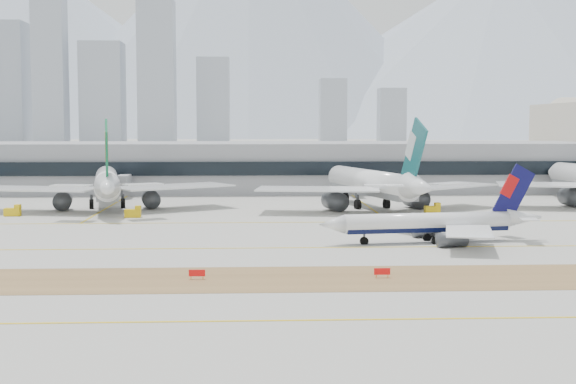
{
  "coord_description": "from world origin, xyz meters",
  "views": [
    {
      "loc": [
        2.9,
        -138.36,
        20.77
      ],
      "look_at": [
        10.12,
        18.0,
        7.5
      ],
      "focal_mm": 50.0,
      "sensor_mm": 36.0,
      "label": 1
    }
  ],
  "objects_px": {
    "widebody_eva": "(107,185)",
    "terminal": "(242,166)",
    "taxiing_airliner": "(435,223)",
    "widebody_cathay": "(374,185)"
  },
  "relations": [
    {
      "from": "widebody_cathay",
      "to": "terminal",
      "type": "height_order",
      "value": "widebody_cathay"
    },
    {
      "from": "widebody_eva",
      "to": "terminal",
      "type": "relative_size",
      "value": 0.22
    },
    {
      "from": "widebody_eva",
      "to": "terminal",
      "type": "height_order",
      "value": "widebody_eva"
    },
    {
      "from": "taxiing_airliner",
      "to": "terminal",
      "type": "bearing_deg",
      "value": -81.16
    },
    {
      "from": "taxiing_airliner",
      "to": "widebody_eva",
      "type": "xyz_separation_m",
      "value": [
        -67.76,
        59.35,
        2.56
      ]
    },
    {
      "from": "terminal",
      "to": "widebody_cathay",
      "type": "bearing_deg",
      "value": -60.64
    },
    {
      "from": "widebody_eva",
      "to": "widebody_cathay",
      "type": "xyz_separation_m",
      "value": [
        65.52,
        -3.46,
        0.08
      ]
    },
    {
      "from": "taxiing_airliner",
      "to": "widebody_cathay",
      "type": "relative_size",
      "value": 0.67
    },
    {
      "from": "terminal",
      "to": "widebody_eva",
      "type": "bearing_deg",
      "value": -120.48
    },
    {
      "from": "taxiing_airliner",
      "to": "widebody_eva",
      "type": "bearing_deg",
      "value": -49.47
    }
  ]
}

